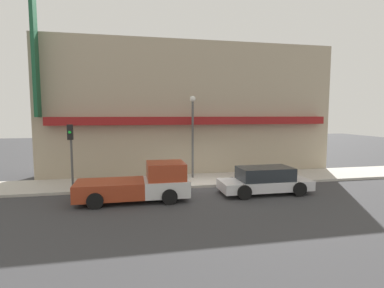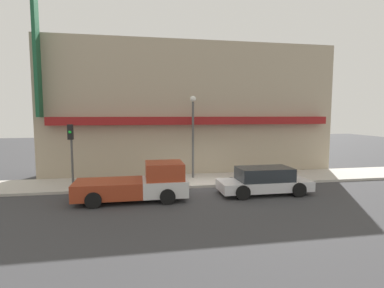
{
  "view_description": "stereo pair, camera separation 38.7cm",
  "coord_description": "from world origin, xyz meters",
  "views": [
    {
      "loc": [
        -4.11,
        -15.93,
        4.11
      ],
      "look_at": [
        -0.59,
        1.35,
        2.34
      ],
      "focal_mm": 28.0,
      "sensor_mm": 36.0,
      "label": 1
    },
    {
      "loc": [
        -3.73,
        -16.01,
        4.11
      ],
      "look_at": [
        -0.59,
        1.35,
        2.34
      ],
      "focal_mm": 28.0,
      "sensor_mm": 36.0,
      "label": 2
    }
  ],
  "objects": [
    {
      "name": "building",
      "position": [
        -0.02,
        4.85,
        4.45
      ],
      "size": [
        19.8,
        3.8,
        11.14
      ],
      "color": "tan",
      "rests_on": "ground"
    },
    {
      "name": "parked_car",
      "position": [
        2.65,
        -1.73,
        0.68
      ],
      "size": [
        4.73,
        1.98,
        1.38
      ],
      "rotation": [
        0.0,
        0.0,
        0.03
      ],
      "color": "silver",
      "rests_on": "ground"
    },
    {
      "name": "sidewalk",
      "position": [
        0.0,
        1.68,
        0.07
      ],
      "size": [
        36.0,
        3.37,
        0.14
      ],
      "color": "#B7B2A8",
      "rests_on": "ground"
    },
    {
      "name": "ground_plane",
      "position": [
        0.0,
        0.0,
        0.0
      ],
      "size": [
        80.0,
        80.0,
        0.0
      ],
      "primitive_type": "plane",
      "color": "#38383A"
    },
    {
      "name": "pickup_truck",
      "position": [
        -3.7,
        -1.73,
        0.79
      ],
      "size": [
        5.25,
        2.14,
        1.8
      ],
      "rotation": [
        0.0,
        0.0,
        0.01
      ],
      "color": "silver",
      "rests_on": "ground"
    },
    {
      "name": "fire_hydrant",
      "position": [
        -1.93,
        0.64,
        0.51
      ],
      "size": [
        0.17,
        0.17,
        0.74
      ],
      "color": "red",
      "rests_on": "sidewalk"
    },
    {
      "name": "traffic_light",
      "position": [
        -7.23,
        0.66,
        2.51
      ],
      "size": [
        0.28,
        0.42,
        3.43
      ],
      "color": "#4C4C4C",
      "rests_on": "sidewalk"
    },
    {
      "name": "street_lamp",
      "position": [
        -0.37,
        2.19,
        3.36
      ],
      "size": [
        0.36,
        0.36,
        5.08
      ],
      "color": "#4C4C4C",
      "rests_on": "sidewalk"
    }
  ]
}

